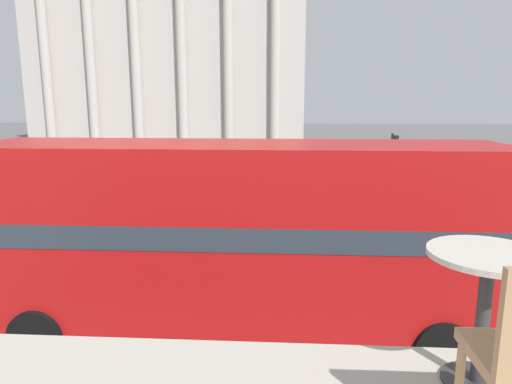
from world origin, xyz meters
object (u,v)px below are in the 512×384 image
car_silver (409,183)px  car_maroon (272,161)px  plaza_building_left (177,26)px  traffic_light_mid (393,158)px  pedestrian_white (272,173)px  pedestrian_grey (5,232)px  cafe_dining_table (486,289)px  traffic_light_near (273,193)px  double_decker_bus (240,233)px

car_silver → car_maroon: (-7.52, 8.32, 0.00)m
plaza_building_left → traffic_light_mid: 33.99m
pedestrian_white → pedestrian_grey: pedestrian_white is taller
plaza_building_left → pedestrian_white: 29.66m
traffic_light_mid → car_maroon: 12.20m
cafe_dining_table → traffic_light_mid: 20.37m
traffic_light_near → traffic_light_mid: 10.15m
double_decker_bus → pedestrian_white: 15.89m
car_silver → pedestrian_grey: (-15.18, -11.24, 0.30)m
double_decker_bus → pedestrian_grey: double_decker_bus is taller
double_decker_bus → traffic_light_near: (0.57, 4.66, -0.11)m
plaza_building_left → car_maroon: plaza_building_left is taller
traffic_light_mid → pedestrian_white: traffic_light_mid is taller
plaza_building_left → car_silver: bearing=-54.9°
double_decker_bus → cafe_dining_table: 7.18m
cafe_dining_table → pedestrian_white: cafe_dining_table is taller
traffic_light_near → car_silver: traffic_light_near is taller
traffic_light_near → double_decker_bus: bearing=-97.0°
traffic_light_near → car_silver: 12.79m
traffic_light_near → car_maroon: (-0.56, 18.94, -1.52)m
car_silver → car_maroon: 11.22m
plaza_building_left → pedestrian_grey: 38.79m
car_maroon → pedestrian_grey: size_ratio=2.42×
cafe_dining_table → pedestrian_grey: cafe_dining_table is taller
plaza_building_left → car_maroon: bearing=-58.7°
double_decker_bus → cafe_dining_table: bearing=-68.2°
traffic_light_near → traffic_light_mid: size_ratio=0.97×
car_silver → car_maroon: size_ratio=1.00×
cafe_dining_table → traffic_light_mid: (4.20, 19.86, -1.76)m
car_maroon → traffic_light_mid: bearing=55.7°
pedestrian_grey → car_maroon: bearing=159.7°
cafe_dining_table → plaza_building_left: plaza_building_left is taller
plaza_building_left → traffic_light_mid: bearing=-59.1°
car_maroon → car_silver: bearing=67.5°
traffic_light_mid → pedestrian_grey: (-13.77, -9.12, -1.27)m
car_silver → traffic_light_near: bearing=63.3°
double_decker_bus → traffic_light_mid: size_ratio=3.02×
cafe_dining_table → pedestrian_white: bearing=94.2°
plaza_building_left → traffic_light_mid: size_ratio=7.81×
double_decker_bus → pedestrian_grey: 8.75m
pedestrian_white → double_decker_bus: bearing=-151.0°
traffic_light_near → car_maroon: size_ratio=0.80×
cafe_dining_table → plaza_building_left: 49.96m
car_silver → plaza_building_left: bearing=-48.3°
double_decker_bus → cafe_dining_table: cafe_dining_table is taller
double_decker_bus → traffic_light_near: double_decker_bus is taller
car_maroon → double_decker_bus: bearing=25.4°
traffic_light_mid → car_silver: (1.41, 2.12, -1.57)m
car_silver → pedestrian_grey: size_ratio=2.42×
double_decker_bus → pedestrian_white: double_decker_bus is taller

